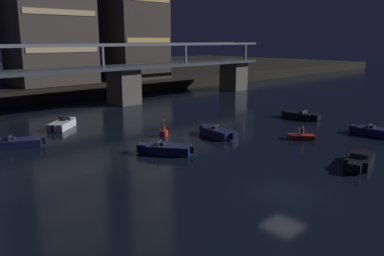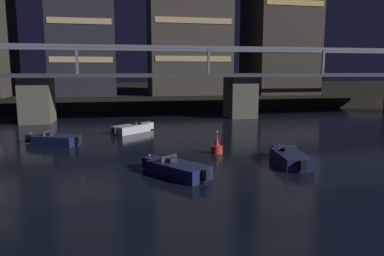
{
  "view_description": "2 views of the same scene",
  "coord_description": "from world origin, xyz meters",
  "px_view_note": "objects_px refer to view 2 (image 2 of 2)",
  "views": [
    {
      "loc": [
        -21.63,
        -13.83,
        10.04
      ],
      "look_at": [
        4.99,
        14.34,
        1.29
      ],
      "focal_mm": 36.92,
      "sensor_mm": 36.0,
      "label": 1
    },
    {
      "loc": [
        -3.19,
        -8.44,
        6.31
      ],
      "look_at": [
        3.12,
        22.63,
        1.26
      ],
      "focal_mm": 33.52,
      "sensor_mm": 36.0,
      "label": 2
    }
  ],
  "objects_px": {
    "tower_west_tall": "(82,7)",
    "speedboat_near_right": "(290,158)",
    "river_bridge": "(144,87)",
    "channel_buoy": "(217,147)",
    "tower_central": "(188,5)",
    "speedboat_far_center": "(176,169)",
    "speedboat_near_left": "(54,140)",
    "speedboat_far_left": "(133,128)"
  },
  "relations": [
    {
      "from": "speedboat_near_left",
      "to": "speedboat_far_center",
      "type": "bearing_deg",
      "value": -51.83
    },
    {
      "from": "tower_west_tall",
      "to": "speedboat_far_left",
      "type": "height_order",
      "value": "tower_west_tall"
    },
    {
      "from": "tower_central",
      "to": "speedboat_far_center",
      "type": "relative_size",
      "value": 6.6
    },
    {
      "from": "speedboat_near_right",
      "to": "river_bridge",
      "type": "bearing_deg",
      "value": 108.17
    },
    {
      "from": "river_bridge",
      "to": "speedboat_near_right",
      "type": "height_order",
      "value": "river_bridge"
    },
    {
      "from": "speedboat_near_right",
      "to": "speedboat_far_center",
      "type": "relative_size",
      "value": 1.11
    },
    {
      "from": "speedboat_near_left",
      "to": "tower_central",
      "type": "bearing_deg",
      "value": 60.11
    },
    {
      "from": "river_bridge",
      "to": "tower_west_tall",
      "type": "distance_m",
      "value": 24.15
    },
    {
      "from": "river_bridge",
      "to": "speedboat_far_left",
      "type": "bearing_deg",
      "value": -101.24
    },
    {
      "from": "tower_west_tall",
      "to": "speedboat_far_left",
      "type": "bearing_deg",
      "value": -76.29
    },
    {
      "from": "river_bridge",
      "to": "speedboat_near_left",
      "type": "relative_size",
      "value": 17.33
    },
    {
      "from": "river_bridge",
      "to": "channel_buoy",
      "type": "xyz_separation_m",
      "value": [
        4.1,
        -20.78,
        -3.72
      ]
    },
    {
      "from": "tower_central",
      "to": "channel_buoy",
      "type": "relative_size",
      "value": 17.67
    },
    {
      "from": "speedboat_far_left",
      "to": "channel_buoy",
      "type": "bearing_deg",
      "value": -61.23
    },
    {
      "from": "speedboat_far_left",
      "to": "channel_buoy",
      "type": "xyz_separation_m",
      "value": [
        6.04,
        -11.01,
        0.06
      ]
    },
    {
      "from": "tower_west_tall",
      "to": "speedboat_near_left",
      "type": "height_order",
      "value": "tower_west_tall"
    },
    {
      "from": "tower_central",
      "to": "speedboat_far_left",
      "type": "xyz_separation_m",
      "value": [
        -10.97,
        -26.17,
        -17.18
      ]
    },
    {
      "from": "speedboat_near_left",
      "to": "speedboat_near_right",
      "type": "bearing_deg",
      "value": -30.76
    },
    {
      "from": "tower_west_tall",
      "to": "channel_buoy",
      "type": "bearing_deg",
      "value": -71.76
    },
    {
      "from": "tower_west_tall",
      "to": "speedboat_near_right",
      "type": "relative_size",
      "value": 5.74
    },
    {
      "from": "speedboat_near_left",
      "to": "speedboat_far_left",
      "type": "distance_m",
      "value": 8.5
    },
    {
      "from": "speedboat_far_left",
      "to": "channel_buoy",
      "type": "height_order",
      "value": "channel_buoy"
    },
    {
      "from": "speedboat_far_left",
      "to": "channel_buoy",
      "type": "relative_size",
      "value": 2.59
    },
    {
      "from": "speedboat_far_left",
      "to": "speedboat_far_center",
      "type": "bearing_deg",
      "value": -82.99
    },
    {
      "from": "tower_west_tall",
      "to": "speedboat_near_right",
      "type": "height_order",
      "value": "tower_west_tall"
    },
    {
      "from": "river_bridge",
      "to": "tower_west_tall",
      "type": "height_order",
      "value": "tower_west_tall"
    },
    {
      "from": "speedboat_far_left",
      "to": "speedboat_far_center",
      "type": "height_order",
      "value": "same"
    },
    {
      "from": "tower_central",
      "to": "speedboat_far_center",
      "type": "distance_m",
      "value": 46.69
    },
    {
      "from": "tower_central",
      "to": "speedboat_near_left",
      "type": "relative_size",
      "value": 6.36
    },
    {
      "from": "speedboat_near_right",
      "to": "channel_buoy",
      "type": "relative_size",
      "value": 2.97
    },
    {
      "from": "river_bridge",
      "to": "channel_buoy",
      "type": "relative_size",
      "value": 48.19
    },
    {
      "from": "tower_west_tall",
      "to": "speedboat_far_center",
      "type": "height_order",
      "value": "tower_west_tall"
    },
    {
      "from": "river_bridge",
      "to": "channel_buoy",
      "type": "distance_m",
      "value": 21.5
    },
    {
      "from": "tower_central",
      "to": "speedboat_far_center",
      "type": "bearing_deg",
      "value": -101.92
    },
    {
      "from": "speedboat_far_center",
      "to": "channel_buoy",
      "type": "distance_m",
      "value": 6.66
    },
    {
      "from": "tower_west_tall",
      "to": "speedboat_far_left",
      "type": "relative_size",
      "value": 6.58
    },
    {
      "from": "river_bridge",
      "to": "tower_west_tall",
      "type": "xyz_separation_m",
      "value": [
        -8.82,
        18.45,
        12.86
      ]
    },
    {
      "from": "river_bridge",
      "to": "tower_west_tall",
      "type": "relative_size",
      "value": 2.83
    },
    {
      "from": "tower_central",
      "to": "speedboat_far_left",
      "type": "bearing_deg",
      "value": -112.75
    },
    {
      "from": "speedboat_far_center",
      "to": "channel_buoy",
      "type": "height_order",
      "value": "channel_buoy"
    },
    {
      "from": "speedboat_near_left",
      "to": "speedboat_near_right",
      "type": "height_order",
      "value": "same"
    },
    {
      "from": "speedboat_near_right",
      "to": "speedboat_far_left",
      "type": "height_order",
      "value": "same"
    }
  ]
}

